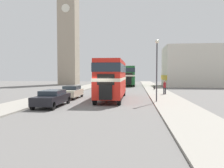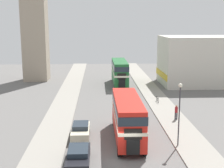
% 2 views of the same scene
% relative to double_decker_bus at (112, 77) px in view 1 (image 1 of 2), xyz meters
% --- Properties ---
extents(ground_plane, '(120.00, 120.00, 0.00)m').
position_rel_double_decker_bus_xyz_m(ground_plane, '(-0.84, -4.47, -2.44)').
color(ground_plane, slate).
extents(sidewalk_right, '(3.50, 120.00, 0.12)m').
position_rel_double_decker_bus_xyz_m(sidewalk_right, '(5.91, -4.47, -2.38)').
color(sidewalk_right, gray).
rests_on(sidewalk_right, ground_plane).
extents(sidewalk_left, '(3.50, 120.00, 0.12)m').
position_rel_double_decker_bus_xyz_m(sidewalk_left, '(-7.59, -4.47, -2.38)').
color(sidewalk_left, gray).
rests_on(sidewalk_left, ground_plane).
extents(double_decker_bus, '(2.50, 10.07, 4.11)m').
position_rel_double_decker_bus_xyz_m(double_decker_bus, '(0.00, 0.00, 0.00)').
color(double_decker_bus, red).
rests_on(double_decker_bus, ground_plane).
extents(bus_distant, '(2.49, 10.45, 4.42)m').
position_rel_double_decker_bus_xyz_m(bus_distant, '(1.14, 26.75, 0.17)').
color(bus_distant, '#1E602D').
rests_on(bus_distant, ground_plane).
extents(car_parked_near, '(1.82, 4.63, 1.36)m').
position_rel_double_decker_bus_xyz_m(car_parked_near, '(-4.50, -5.49, -1.71)').
color(car_parked_near, black).
rests_on(car_parked_near, ground_plane).
extents(car_parked_mid, '(1.74, 4.13, 1.40)m').
position_rel_double_decker_bus_xyz_m(car_parked_mid, '(-4.62, 0.57, -1.70)').
color(car_parked_mid, beige).
rests_on(car_parked_mid, ground_plane).
extents(pedestrian_walking, '(0.35, 0.35, 1.74)m').
position_rel_double_decker_bus_xyz_m(pedestrian_walking, '(6.25, 5.48, -1.33)').
color(pedestrian_walking, '#282833').
rests_on(pedestrian_walking, sidewalk_right).
extents(bicycle_on_pavement, '(0.05, 1.76, 0.78)m').
position_rel_double_decker_bus_xyz_m(bicycle_on_pavement, '(5.60, 13.58, -1.96)').
color(bicycle_on_pavement, black).
rests_on(bicycle_on_pavement, sidewalk_right).
extents(street_lamp, '(0.36, 0.36, 5.86)m').
position_rel_double_decker_bus_xyz_m(street_lamp, '(4.50, -2.20, 1.52)').
color(street_lamp, '#38383D').
rests_on(street_lamp, sidewalk_right).
extents(church_tower, '(4.77, 4.77, 36.02)m').
position_rel_double_decker_bus_xyz_m(church_tower, '(-14.85, 32.37, 15.98)').
color(church_tower, tan).
rests_on(church_tower, ground_plane).
extents(shop_building_block, '(17.70, 9.98, 8.78)m').
position_rel_double_decker_bus_xyz_m(shop_building_block, '(17.63, 26.65, 1.95)').
color(shop_building_block, beige).
rests_on(shop_building_block, ground_plane).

